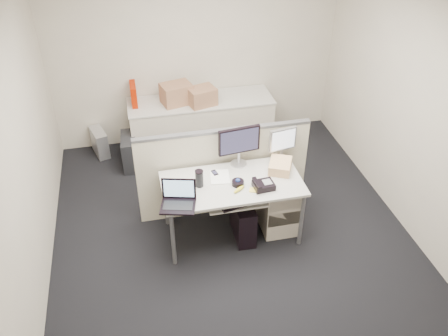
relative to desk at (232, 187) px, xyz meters
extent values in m
cube|color=black|center=(0.00, 0.00, -0.67)|extent=(4.00, 4.50, 0.01)
cube|color=beige|center=(0.00, 2.25, 0.69)|extent=(4.00, 0.02, 2.70)
cube|color=beige|center=(0.00, -2.25, 0.69)|extent=(4.00, 0.02, 2.70)
cube|color=beige|center=(-2.00, 0.00, 0.69)|extent=(0.02, 4.50, 2.70)
cube|color=beige|center=(2.00, 0.00, 0.69)|extent=(0.02, 4.50, 2.70)
cube|color=beige|center=(0.00, 0.00, 0.05)|extent=(1.50, 0.75, 0.03)
cylinder|color=slate|center=(-0.70, -0.33, -0.31)|extent=(0.04, 0.04, 0.70)
cylinder|color=slate|center=(-0.70, 0.33, -0.31)|extent=(0.04, 0.04, 0.70)
cylinder|color=slate|center=(0.70, -0.33, -0.31)|extent=(0.04, 0.04, 0.70)
cylinder|color=slate|center=(0.70, 0.33, -0.31)|extent=(0.04, 0.04, 0.70)
cube|color=beige|center=(0.00, -0.18, -0.04)|extent=(0.62, 0.32, 0.02)
cube|color=beige|center=(0.55, 0.05, -0.34)|extent=(0.40, 0.55, 0.65)
cube|color=beige|center=(0.00, 0.45, -0.11)|extent=(2.00, 0.06, 1.10)
cube|color=beige|center=(0.00, 1.93, -0.30)|extent=(2.00, 0.60, 0.72)
cube|color=black|center=(0.15, 0.32, 0.30)|extent=(0.49, 0.24, 0.47)
cube|color=#B7B7BC|center=(0.65, 0.32, 0.26)|extent=(0.34, 0.21, 0.39)
cube|color=black|center=(-0.62, -0.28, 0.19)|extent=(0.40, 0.34, 0.26)
cylinder|color=black|center=(0.05, -0.05, 0.09)|extent=(0.15, 0.15, 0.05)
cube|color=black|center=(0.30, -0.16, 0.10)|extent=(0.22, 0.19, 0.07)
cube|color=white|center=(-0.11, 0.12, 0.07)|extent=(0.24, 0.29, 0.01)
cube|color=#F6D94B|center=(0.18, -0.18, 0.07)|extent=(0.09, 0.09, 0.01)
cylinder|color=black|center=(-0.35, 0.02, 0.16)|extent=(0.11, 0.11, 0.18)
ellipsoid|color=yellow|center=(0.04, -0.15, 0.08)|extent=(0.16, 0.13, 0.04)
cube|color=black|center=(-0.15, 0.20, 0.07)|extent=(0.08, 0.11, 0.01)
cube|color=#F7C488|center=(0.57, 0.11, 0.12)|extent=(0.33, 0.36, 0.11)
cube|color=black|center=(0.05, -0.22, -0.02)|extent=(0.52, 0.28, 0.03)
cube|color=black|center=(0.12, -0.05, -0.43)|extent=(0.21, 0.51, 0.47)
cube|color=black|center=(-1.05, 1.63, -0.44)|extent=(0.22, 0.49, 0.45)
cube|color=#B7B7BC|center=(-1.45, 2.03, -0.48)|extent=(0.26, 0.43, 0.37)
cube|color=#9F6B49|center=(-0.33, 1.92, 0.20)|extent=(0.46, 0.39, 0.30)
cube|color=#9F6B49|center=(0.00, 1.81, 0.19)|extent=(0.42, 0.37, 0.26)
cube|color=#971900|center=(-0.90, 2.03, 0.21)|extent=(0.08, 0.33, 0.31)
camera|label=1|loc=(-0.95, -3.92, 3.12)|focal=38.00mm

